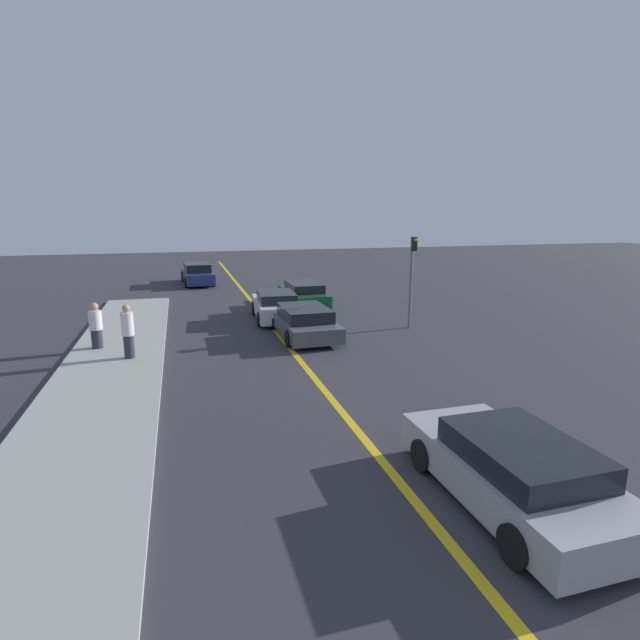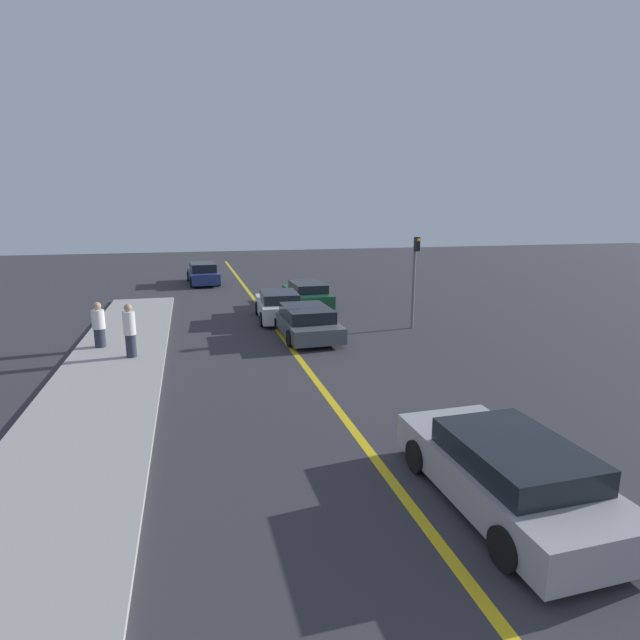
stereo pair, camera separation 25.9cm
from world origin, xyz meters
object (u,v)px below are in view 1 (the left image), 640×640
car_near_right_lane (513,470)px  pedestrian_mid_group (96,326)px  car_far_distant (276,306)px  car_ahead_center (304,321)px  pedestrian_near_curb (128,332)px  car_parked_left_lot (303,294)px  traffic_light (412,272)px  car_oncoming_far (197,274)px

car_near_right_lane → pedestrian_mid_group: bearing=123.3°
car_near_right_lane → car_far_distant: bearing=93.4°
pedestrian_mid_group → car_far_distant: bearing=25.8°
car_ahead_center → pedestrian_mid_group: (-7.31, -0.11, 0.31)m
car_near_right_lane → pedestrian_near_curb: (-6.74, 10.13, 0.38)m
car_ahead_center → car_parked_left_lot: 6.24m
car_parked_left_lot → traffic_light: traffic_light is taller
car_near_right_lane → car_oncoming_far: bearing=97.6°
car_ahead_center → pedestrian_mid_group: size_ratio=2.94×
car_near_right_lane → pedestrian_mid_group: pedestrian_mid_group is taller
pedestrian_near_curb → pedestrian_mid_group: (-1.17, 1.54, -0.09)m
car_near_right_lane → pedestrian_near_curb: pedestrian_near_curb is taller
car_far_distant → car_oncoming_far: 12.37m
car_oncoming_far → pedestrian_near_curb: bearing=-102.7°
car_far_distant → car_parked_left_lot: (1.96, 2.88, -0.03)m
car_near_right_lane → car_ahead_center: car_near_right_lane is taller
car_oncoming_far → pedestrian_near_curb: 17.09m
car_ahead_center → car_parked_left_lot: bearing=75.7°
pedestrian_mid_group → car_ahead_center: bearing=0.9°
pedestrian_near_curb → pedestrian_mid_group: 1.94m
pedestrian_mid_group → traffic_light: 11.90m
pedestrian_near_curb → pedestrian_mid_group: bearing=127.1°
car_near_right_lane → car_parked_left_lot: bearing=86.4°
traffic_light → pedestrian_near_curb: bearing=-170.5°
car_near_right_lane → traffic_light: bearing=71.1°
pedestrian_mid_group → traffic_light: traffic_light is taller
car_ahead_center → pedestrian_near_curb: (-6.14, -1.65, 0.40)m
car_parked_left_lot → car_oncoming_far: (-4.84, 9.14, 0.08)m
car_ahead_center → pedestrian_mid_group: 7.31m
car_far_distant → car_oncoming_far: size_ratio=0.85×
traffic_light → car_oncoming_far: bearing=117.6°
car_parked_left_lot → pedestrian_near_curb: (-7.62, -7.72, 0.39)m
car_near_right_lane → car_far_distant: size_ratio=1.05×
car_far_distant → car_near_right_lane: bearing=-82.8°
car_far_distant → pedestrian_mid_group: size_ratio=2.60×
car_parked_left_lot → car_near_right_lane: bearing=-92.7°
car_ahead_center → pedestrian_mid_group: pedestrian_mid_group is taller
car_far_distant → car_ahead_center: bearing=-78.3°
pedestrian_near_curb → traffic_light: (10.64, 1.78, 1.32)m
car_parked_left_lot → pedestrian_near_curb: 10.85m
car_oncoming_far → traffic_light: traffic_light is taller
traffic_light → car_ahead_center: bearing=-178.5°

